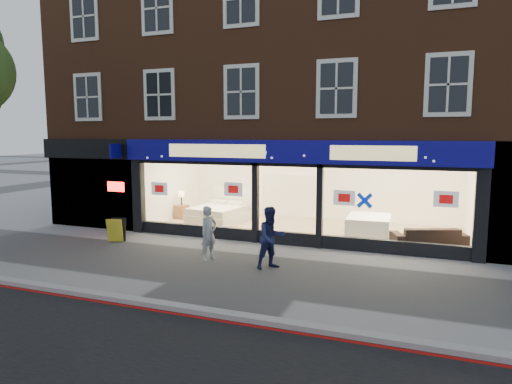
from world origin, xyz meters
The scene contains 12 objects.
ground centered at (0.00, 0.00, 0.00)m, with size 120.00×120.00×0.00m, color gray.
kerb_line centered at (0.00, -3.10, 0.01)m, with size 60.00×0.10×0.01m, color #8C0A07.
kerb_stone centered at (0.00, -2.90, 0.06)m, with size 60.00×0.25×0.12m, color gray.
showroom_floor centered at (0.00, 5.25, 0.05)m, with size 11.00×4.50×0.10m, color tan.
building centered at (-0.02, 6.93, 6.67)m, with size 19.00×8.26×10.30m.
display_bed centered at (-3.37, 5.26, 0.44)m, with size 2.05×2.38×1.23m.
bedside_table centered at (-5.10, 5.35, 0.38)m, with size 0.45×0.45×0.55m, color brown.
mattress_stack centered at (2.34, 4.75, 0.44)m, with size 1.42×1.77×0.68m.
sofa centered at (4.20, 3.90, 0.41)m, with size 2.14×0.84×0.63m, color black.
a_board centered at (-5.29, 1.47, 0.39)m, with size 0.51×0.33×0.78m, color gold.
pedestrian_grey centered at (-1.52, 0.63, 0.76)m, with size 0.55×0.36×1.51m, color #A3A6AA.
pedestrian_blue centered at (0.38, 0.45, 0.81)m, with size 0.79×0.62×1.62m, color #1A1F49.
Camera 1 is at (4.10, -10.50, 3.49)m, focal length 32.00 mm.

